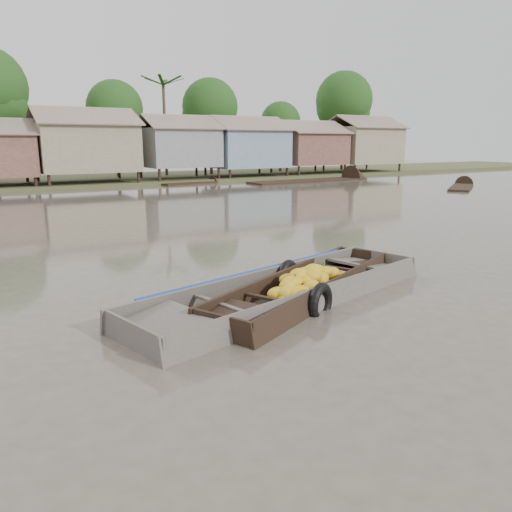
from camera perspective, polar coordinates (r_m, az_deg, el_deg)
ground at (r=9.82m, az=6.81°, el=-5.43°), size 120.00×120.00×0.00m
riverbank at (r=40.16m, az=-18.97°, el=12.29°), size 120.00×12.47×10.22m
banana_boat at (r=10.26m, az=5.73°, el=-3.54°), size 6.00×3.80×0.83m
viewer_boat at (r=10.03m, az=3.54°, el=-4.66°), size 7.35×3.43×0.57m
distant_boats at (r=35.46m, az=-0.62°, el=7.91°), size 46.81×15.54×0.35m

